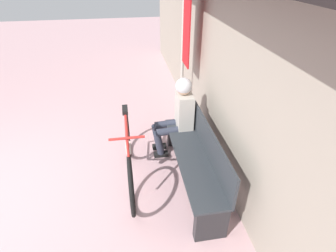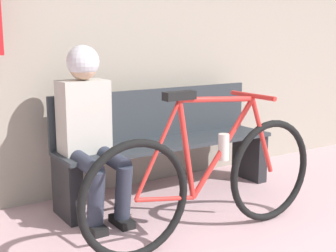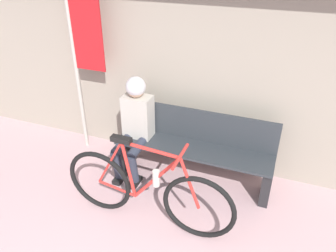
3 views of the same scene
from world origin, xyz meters
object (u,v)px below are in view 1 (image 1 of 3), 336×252
object	(u,v)px
park_bench_near	(196,157)
person_seated	(178,112)
banner_pole	(185,38)
bicycle	(129,155)

from	to	relation	value
park_bench_near	person_seated	size ratio (longest dim) A/B	1.50
person_seated	banner_pole	size ratio (longest dim) A/B	0.51
bicycle	banner_pole	size ratio (longest dim) A/B	0.75
bicycle	person_seated	bearing A→B (deg)	122.67
park_bench_near	person_seated	world-z (taller)	person_seated
park_bench_near	person_seated	distance (m)	0.77
bicycle	banner_pole	xyz separation A→B (m)	(-1.25, 1.00, 1.16)
person_seated	bicycle	bearing A→B (deg)	-57.33
park_bench_near	person_seated	bearing A→B (deg)	-171.44
bicycle	person_seated	world-z (taller)	person_seated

